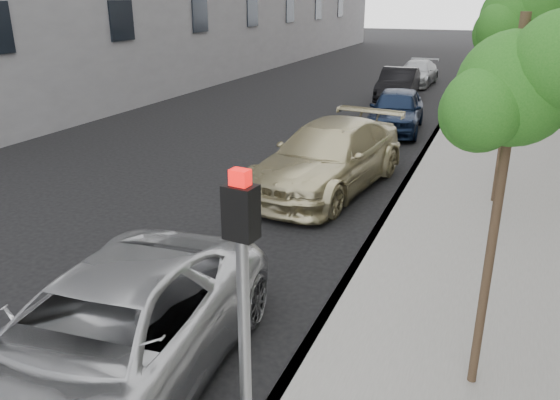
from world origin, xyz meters
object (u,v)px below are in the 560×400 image
Objects in this scene: tree_far at (518,26)px; minivan at (106,340)px; suv at (329,157)px; sedan_rear at (417,73)px; tree_mid at (521,18)px; tree_near at (518,90)px; sedan_black at (398,84)px; signal_pole at (244,307)px; sedan_blue at (396,110)px.

tree_far is 0.81× the size of minivan.
tree_far is 8.16m from suv.
sedan_rear is (-0.70, 17.55, -0.16)m from suv.
tree_far is (-0.00, 6.50, -0.42)m from tree_mid.
tree_near is 0.76× the size of suv.
minivan reaches higher than sedan_black.
minivan is (-3.91, -8.13, -3.24)m from tree_mid.
tree_near is 24.46m from sedan_rear.
tree_far reaches higher than sedan_rear.
signal_pole is at bearing -68.60° from suv.
suv is (-3.78, 6.31, -2.74)m from tree_near.
signal_pole is at bearing -88.75° from sedan_blue.
signal_pole is 26.40m from sedan_rear.
sedan_black is at bearing 86.87° from minivan.
signal_pole reaches higher than minivan.
minivan reaches higher than sedan_rear.
tree_mid is at bearing -66.94° from sedan_blue.
tree_near reaches higher than sedan_rear.
minivan is (-3.91, -14.63, -2.82)m from tree_far.
sedan_black is (-2.72, 21.32, -1.35)m from signal_pole.
tree_mid is 9.59m from minivan.
tree_mid is 0.92× the size of minivan.
tree_mid is 1.14× the size of tree_far.
tree_mid reaches higher than tree_far.
tree_mid reaches higher than sedan_blue.
tree_mid is at bearing 90.00° from tree_near.
tree_mid is 6.51m from tree_far.
suv is at bearing -85.30° from sedan_rear.
signal_pole is 15.53m from sedan_blue.
signal_pole is at bearing -85.67° from sedan_black.
tree_far reaches higher than minivan.
sedan_rear is at bearing 112.40° from tree_far.
sedan_blue is 6.03m from sedan_black.
tree_far is 1.36× the size of signal_pole.
suv is 1.26× the size of sedan_black.
sedan_black is at bearing 104.20° from signal_pole.
signal_pole reaches higher than sedan_blue.
sedan_black is (-4.52, 5.97, -2.83)m from tree_far.
sedan_rear is at bearing 86.44° from minivan.
tree_near is 19.70m from sedan_black.
tree_near is 3.31m from signal_pole.
minivan is 1.20× the size of sedan_rear.
signal_pole is at bearing -23.82° from minivan.
tree_far is (0.00, 13.00, 0.01)m from tree_near.
sedan_black is at bearing 127.18° from tree_far.
signal_pole reaches higher than suv.
suv is 1.26× the size of sedan_rear.
tree_mid is 1.10× the size of sedan_rear.
tree_mid reaches higher than signal_pole.
sedan_black reaches higher than sedan_rear.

